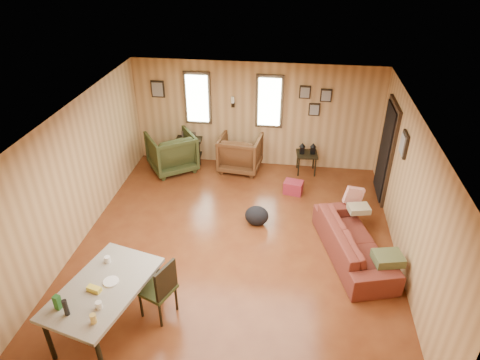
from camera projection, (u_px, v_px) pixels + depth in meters
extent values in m
cube|color=brown|center=(237.00, 242.00, 7.62)|extent=(5.50, 6.00, 0.02)
cube|color=#997C5B|center=(236.00, 115.00, 6.39)|extent=(5.50, 6.00, 0.02)
cube|color=tan|center=(256.00, 115.00, 9.57)|extent=(5.50, 0.02, 2.40)
cube|color=tan|center=(196.00, 334.00, 4.44)|extent=(5.50, 0.02, 2.40)
cube|color=tan|center=(78.00, 173.00, 7.32)|extent=(0.02, 6.00, 2.40)
cube|color=tan|center=(411.00, 197.00, 6.69)|extent=(0.02, 6.00, 2.40)
cube|color=black|center=(198.00, 98.00, 9.50)|extent=(0.60, 0.05, 1.20)
cube|color=#E0F2D1|center=(197.00, 99.00, 9.47)|extent=(0.48, 0.04, 1.06)
cube|color=black|center=(269.00, 102.00, 9.32)|extent=(0.60, 0.05, 1.20)
cube|color=#E0F2D1|center=(269.00, 102.00, 9.29)|extent=(0.48, 0.04, 1.06)
cube|color=black|center=(233.00, 105.00, 9.45)|extent=(0.07, 0.05, 0.12)
cylinder|color=silver|center=(233.00, 100.00, 9.33)|extent=(0.07, 0.07, 0.14)
cube|color=black|center=(387.00, 152.00, 8.45)|extent=(0.06, 1.00, 2.05)
cube|color=black|center=(384.00, 152.00, 8.46)|extent=(0.04, 0.82, 1.90)
cube|color=black|center=(305.00, 92.00, 9.11)|extent=(0.24, 0.04, 0.28)
cube|color=#9E998C|center=(305.00, 93.00, 9.08)|extent=(0.19, 0.02, 0.22)
cube|color=black|center=(326.00, 95.00, 9.08)|extent=(0.24, 0.04, 0.28)
cube|color=#9E998C|center=(326.00, 96.00, 9.05)|extent=(0.19, 0.02, 0.22)
cube|color=black|center=(314.00, 109.00, 9.27)|extent=(0.24, 0.04, 0.28)
cube|color=#9E998C|center=(314.00, 110.00, 9.25)|extent=(0.19, 0.02, 0.22)
cube|color=black|center=(158.00, 89.00, 9.52)|extent=(0.30, 0.04, 0.38)
cube|color=#9E998C|center=(157.00, 89.00, 9.50)|extent=(0.24, 0.02, 0.31)
cube|color=black|center=(404.00, 144.00, 7.16)|extent=(0.04, 0.34, 0.42)
cube|color=#9E998C|center=(402.00, 144.00, 7.16)|extent=(0.02, 0.27, 0.34)
imported|color=maroon|center=(355.00, 237.00, 7.09)|extent=(1.14, 2.14, 0.80)
imported|color=#543219|center=(241.00, 151.00, 9.69)|extent=(0.98, 0.93, 0.92)
imported|color=#303719|center=(172.00, 150.00, 9.66)|extent=(1.29, 1.28, 0.98)
cube|color=black|center=(190.00, 138.00, 9.98)|extent=(0.63, 0.58, 0.04)
cube|color=black|center=(191.00, 153.00, 10.18)|extent=(0.57, 0.52, 0.03)
cylinder|color=black|center=(178.00, 153.00, 9.96)|extent=(0.05, 0.05, 0.58)
cylinder|color=black|center=(199.00, 154.00, 9.93)|extent=(0.05, 0.05, 0.58)
cylinder|color=black|center=(182.00, 145.00, 10.33)|extent=(0.05, 0.05, 0.58)
cylinder|color=black|center=(202.00, 146.00, 10.30)|extent=(0.05, 0.05, 0.58)
cube|color=#4B3C32|center=(184.00, 134.00, 9.94)|extent=(0.11, 0.03, 0.14)
cube|color=#4B3C32|center=(194.00, 135.00, 9.93)|extent=(0.10, 0.03, 0.13)
cube|color=black|center=(307.00, 154.00, 9.55)|extent=(0.50, 0.50, 0.04)
cylinder|color=black|center=(299.00, 167.00, 9.52)|extent=(0.04, 0.04, 0.46)
cylinder|color=black|center=(315.00, 167.00, 9.50)|extent=(0.04, 0.04, 0.46)
cylinder|color=black|center=(298.00, 159.00, 9.83)|extent=(0.04, 0.04, 0.46)
cylinder|color=black|center=(314.00, 159.00, 9.82)|extent=(0.04, 0.04, 0.46)
cube|color=black|center=(302.00, 150.00, 9.50)|extent=(0.11, 0.11, 0.17)
cone|color=black|center=(302.00, 145.00, 9.44)|extent=(0.15, 0.15, 0.09)
cube|color=black|center=(313.00, 150.00, 9.49)|extent=(0.11, 0.11, 0.17)
cone|color=black|center=(313.00, 145.00, 9.43)|extent=(0.15, 0.15, 0.09)
cube|color=maroon|center=(293.00, 187.00, 8.95)|extent=(0.43, 0.34, 0.27)
ellipsoid|color=black|center=(257.00, 216.00, 7.98)|extent=(0.48, 0.37, 0.39)
cube|color=#4A522E|center=(388.00, 258.00, 6.51)|extent=(0.50, 0.44, 0.14)
cube|color=red|center=(354.00, 196.00, 7.86)|extent=(0.40, 0.18, 0.39)
cube|color=gray|center=(359.00, 209.00, 7.68)|extent=(0.42, 0.36, 0.11)
cube|color=gray|center=(103.00, 288.00, 5.59)|extent=(1.29, 1.75, 0.05)
cylinder|color=black|center=(49.00, 339.00, 5.38)|extent=(0.08, 0.08, 0.75)
cylinder|color=black|center=(101.00, 359.00, 5.13)|extent=(0.08, 0.08, 0.75)
cylinder|color=black|center=(114.00, 270.00, 6.46)|extent=(0.08, 0.08, 0.75)
cylinder|color=black|center=(159.00, 284.00, 6.21)|extent=(0.08, 0.08, 0.75)
cylinder|color=silver|center=(99.00, 305.00, 5.24)|extent=(0.10, 0.10, 0.09)
cylinder|color=silver|center=(108.00, 259.00, 5.96)|extent=(0.10, 0.10, 0.09)
cube|color=#205920|center=(57.00, 302.00, 5.21)|extent=(0.09, 0.09, 0.20)
cylinder|color=black|center=(66.00, 308.00, 5.12)|extent=(0.08, 0.08, 0.23)
cylinder|color=tan|center=(93.00, 319.00, 5.04)|extent=(0.09, 0.09, 0.13)
cylinder|color=silver|center=(111.00, 282.00, 5.64)|extent=(0.25, 0.25, 0.02)
cube|color=gold|center=(94.00, 289.00, 5.49)|extent=(0.20, 0.13, 0.06)
cube|color=#303719|center=(157.00, 289.00, 5.99)|extent=(0.57, 0.57, 0.05)
cube|color=black|center=(166.00, 280.00, 5.77)|extent=(0.20, 0.40, 0.48)
cylinder|color=black|center=(141.00, 305.00, 6.06)|extent=(0.05, 0.05, 0.46)
cylinder|color=black|center=(160.00, 315.00, 5.90)|extent=(0.05, 0.05, 0.46)
cylinder|color=black|center=(157.00, 289.00, 6.32)|extent=(0.05, 0.05, 0.46)
cylinder|color=black|center=(176.00, 298.00, 6.16)|extent=(0.05, 0.05, 0.46)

